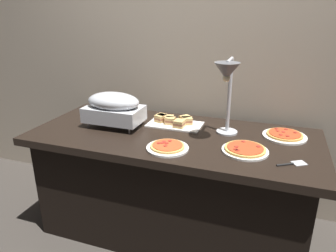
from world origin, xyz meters
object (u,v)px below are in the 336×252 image
object	(u,v)px
heat_lamp	(227,79)
pizza_plate_center	(167,147)
pizza_plate_front	(285,135)
sandwich_platter	(174,122)
pizza_plate_raised_stand	(245,150)
sauce_cup_near	(106,110)
sauce_cup_far	(119,109)
chafing_dish	(114,107)
serving_spatula	(292,164)

from	to	relation	value
heat_lamp	pizza_plate_center	world-z (taller)	heat_lamp
pizza_plate_front	sandwich_platter	size ratio (longest dim) A/B	0.73
pizza_plate_front	sandwich_platter	distance (m)	0.75
pizza_plate_raised_stand	sauce_cup_near	world-z (taller)	same
heat_lamp	sauce_cup_far	bearing A→B (deg)	161.14
chafing_dish	sandwich_platter	size ratio (longest dim) A/B	1.04
chafing_dish	serving_spatula	bearing A→B (deg)	-10.03
pizza_plate_center	pizza_plate_front	bearing A→B (deg)	33.16
pizza_plate_raised_stand	serving_spatula	size ratio (longest dim) A/B	1.67
heat_lamp	pizza_plate_front	xyz separation A→B (m)	(0.37, 0.19, -0.38)
heat_lamp	pizza_plate_center	bearing A→B (deg)	-140.37
chafing_dish	pizza_plate_front	size ratio (longest dim) A/B	1.43
sandwich_platter	sauce_cup_far	world-z (taller)	sandwich_platter
serving_spatula	sauce_cup_near	bearing A→B (deg)	161.26
heat_lamp	serving_spatula	xyz separation A→B (m)	(0.41, -0.20, -0.39)
pizza_plate_raised_stand	sauce_cup_far	xyz separation A→B (m)	(-1.04, 0.43, 0.01)
pizza_plate_front	sauce_cup_far	size ratio (longest dim) A/B	4.03
chafing_dish	pizza_plate_center	world-z (taller)	chafing_dish
heat_lamp	pizza_plate_raised_stand	xyz separation A→B (m)	(0.15, -0.12, -0.38)
chafing_dish	heat_lamp	xyz separation A→B (m)	(0.77, -0.01, 0.25)
sandwich_platter	sauce_cup_near	distance (m)	0.63
pizza_plate_raised_stand	sauce_cup_near	xyz separation A→B (m)	(-1.15, 0.40, 0.00)
pizza_plate_front	chafing_dish	bearing A→B (deg)	-170.90
chafing_dish	sauce_cup_near	size ratio (longest dim) A/B	6.85
heat_lamp	serving_spatula	bearing A→B (deg)	-26.29
heat_lamp	pizza_plate_front	bearing A→B (deg)	27.30
sandwich_platter	sauce_cup_near	world-z (taller)	sandwich_platter
heat_lamp	pizza_plate_front	world-z (taller)	heat_lamp
sauce_cup_near	pizza_plate_raised_stand	bearing A→B (deg)	-19.16
pizza_plate_center	sauce_cup_far	size ratio (longest dim) A/B	3.66
chafing_dish	pizza_plate_raised_stand	size ratio (longest dim) A/B	1.48
pizza_plate_front	pizza_plate_raised_stand	distance (m)	0.38
heat_lamp	sandwich_platter	size ratio (longest dim) A/B	1.32
pizza_plate_raised_stand	sandwich_platter	world-z (taller)	sandwich_platter
sauce_cup_near	sauce_cup_far	bearing A→B (deg)	13.84
chafing_dish	heat_lamp	bearing A→B (deg)	-0.51
pizza_plate_center	sauce_cup_near	bearing A→B (deg)	144.22
chafing_dish	sandwich_platter	distance (m)	0.44
pizza_plate_front	sauce_cup_far	distance (m)	1.26
chafing_dish	pizza_plate_raised_stand	bearing A→B (deg)	-8.04
sauce_cup_near	serving_spatula	size ratio (longest dim) A/B	0.36
chafing_dish	heat_lamp	size ratio (longest dim) A/B	0.79
chafing_dish	pizza_plate_raised_stand	world-z (taller)	chafing_dish
pizza_plate_center	sandwich_platter	world-z (taller)	sandwich_platter
serving_spatula	pizza_plate_center	bearing A→B (deg)	-176.97
pizza_plate_raised_stand	sandwich_platter	distance (m)	0.61
serving_spatula	pizza_plate_front	bearing A→B (deg)	96.16
sauce_cup_far	pizza_plate_center	bearing A→B (deg)	-41.93
pizza_plate_center	sauce_cup_far	world-z (taller)	sauce_cup_far
pizza_plate_center	serving_spatula	size ratio (longest dim) A/B	1.56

